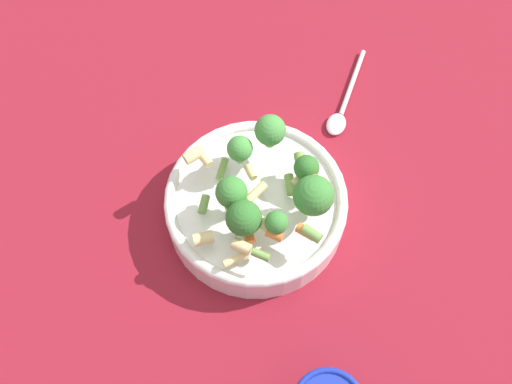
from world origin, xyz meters
name	(u,v)px	position (x,y,z in m)	size (l,w,h in m)	color
ground_plane	(256,214)	(0.00, 0.00, 0.00)	(3.00, 3.00, 0.00)	maroon
bowl	(256,205)	(0.00, 0.00, 0.03)	(0.22, 0.22, 0.05)	white
pasta_salad	(270,188)	(-0.02, 0.00, 0.09)	(0.19, 0.17, 0.07)	#8CB766
spoon	(343,108)	(0.01, -0.20, 0.01)	(0.07, 0.15, 0.01)	silver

